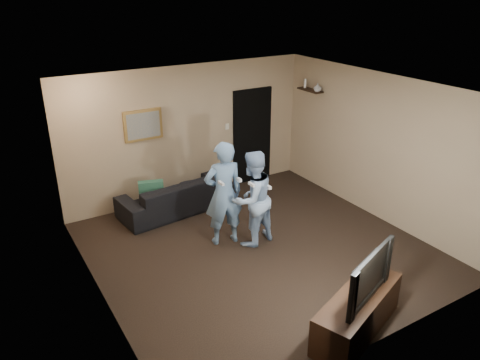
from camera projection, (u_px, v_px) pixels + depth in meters
ground at (258, 249)px, 7.57m from camera, size 5.00×5.00×0.00m
ceiling at (261, 90)px, 6.55m from camera, size 5.00×5.00×0.04m
wall_back at (188, 133)px, 9.03m from camera, size 5.00×0.04×2.60m
wall_front at (386, 251)px, 5.10m from camera, size 5.00×0.04×2.60m
wall_left at (94, 215)px, 5.87m from camera, size 0.04×5.00×2.60m
wall_right at (378, 147)px, 8.26m from camera, size 0.04×5.00×2.60m
sofa at (176, 195)px, 8.74m from camera, size 2.21×1.05×0.62m
throw_pillow at (151, 193)px, 8.45m from camera, size 0.46×0.27×0.44m
painting_frame at (143, 125)px, 8.46m from camera, size 0.72×0.05×0.57m
painting_canvas at (144, 125)px, 8.44m from camera, size 0.62×0.01×0.47m
doorway at (252, 136)px, 9.81m from camera, size 0.90×0.06×2.00m
light_switch at (227, 127)px, 9.41m from camera, size 0.08×0.02×0.12m
wall_shelf at (310, 90)px, 9.34m from camera, size 0.20×0.60×0.03m
shelf_vase at (318, 87)px, 9.14m from camera, size 0.16×0.16×0.16m
shelf_figurine at (305, 83)px, 9.44m from camera, size 0.06×0.06×0.18m
tv_console at (357, 314)px, 5.73m from camera, size 1.59×0.99×0.54m
television at (362, 274)px, 5.50m from camera, size 1.07×0.52×0.63m
wii_player_left at (224, 194)px, 7.47m from camera, size 0.70×0.55×1.75m
wii_player_right at (252, 199)px, 7.48m from camera, size 0.88×0.75×1.60m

